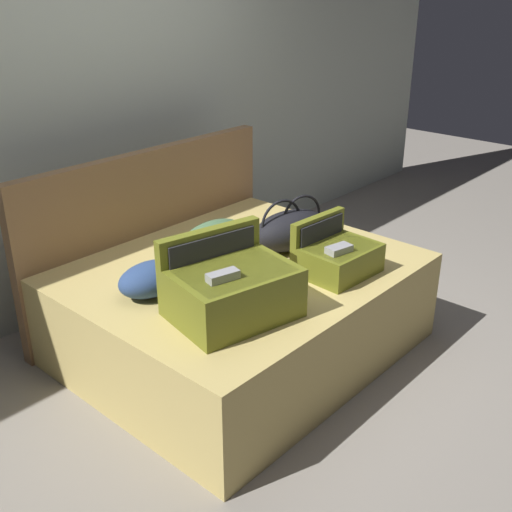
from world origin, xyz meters
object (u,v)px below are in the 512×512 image
object	(u,v)px
hard_case_large	(232,288)
pillow_center_head	(152,279)
bed	(241,309)
duffel_bag	(291,230)
pillow_near_headboard	(213,237)
hard_case_medium	(337,256)

from	to	relation	value
hard_case_large	pillow_center_head	xyz separation A→B (m)	(-0.12, 0.46, -0.06)
bed	duffel_bag	bearing A→B (deg)	-7.40
pillow_near_headboard	pillow_center_head	size ratio (longest dim) A/B	1.35
bed	hard_case_large	world-z (taller)	hard_case_large
bed	pillow_center_head	bearing A→B (deg)	168.31
bed	pillow_near_headboard	distance (m)	0.47
hard_case_medium	pillow_center_head	distance (m)	1.02
hard_case_large	pillow_near_headboard	size ratio (longest dim) A/B	1.30
duffel_bag	pillow_center_head	xyz separation A→B (m)	(-0.94, 0.16, -0.04)
bed	duffel_bag	distance (m)	0.56
bed	pillow_center_head	world-z (taller)	pillow_center_head
duffel_bag	pillow_near_headboard	distance (m)	0.47
duffel_bag	hard_case_medium	bearing A→B (deg)	-102.67
bed	pillow_center_head	size ratio (longest dim) A/B	5.05
duffel_bag	pillow_center_head	bearing A→B (deg)	170.07
hard_case_large	pillow_center_head	distance (m)	0.48
bed	duffel_bag	xyz separation A→B (m)	(0.39, -0.05, 0.40)
hard_case_large	pillow_near_headboard	xyz separation A→B (m)	(0.50, 0.64, -0.07)
pillow_center_head	duffel_bag	bearing A→B (deg)	-9.93
hard_case_medium	pillow_near_headboard	distance (m)	0.78
bed	hard_case_large	bearing A→B (deg)	-141.15
hard_case_large	hard_case_medium	xyz separation A→B (m)	(0.73, -0.10, -0.05)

